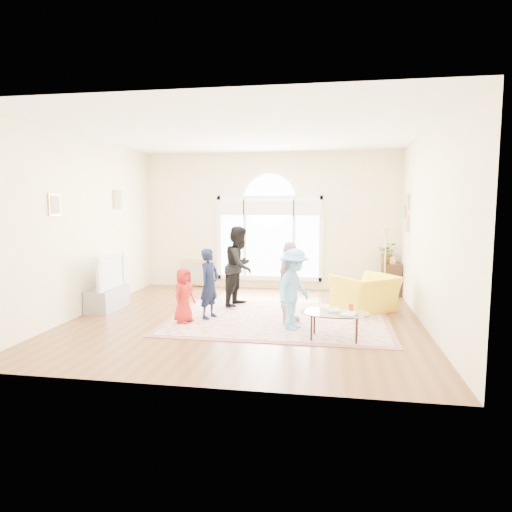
% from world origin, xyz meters
% --- Properties ---
extents(ground, '(6.00, 6.00, 0.00)m').
position_xyz_m(ground, '(0.00, 0.00, 0.00)').
color(ground, brown).
rests_on(ground, ground).
extents(room_shell, '(6.00, 6.00, 6.00)m').
position_xyz_m(room_shell, '(0.01, 2.83, 1.57)').
color(room_shell, beige).
rests_on(room_shell, ground).
extents(area_rug, '(3.60, 2.60, 0.02)m').
position_xyz_m(area_rug, '(0.57, 0.07, 0.01)').
color(area_rug, beige).
rests_on(area_rug, ground).
extents(rug_border, '(3.80, 2.80, 0.01)m').
position_xyz_m(rug_border, '(0.57, 0.07, 0.01)').
color(rug_border, '#985857').
rests_on(rug_border, ground).
extents(tv_console, '(0.45, 1.00, 0.42)m').
position_xyz_m(tv_console, '(-2.75, 0.30, 0.21)').
color(tv_console, gray).
rests_on(tv_console, ground).
extents(television, '(0.17, 1.09, 0.63)m').
position_xyz_m(television, '(-2.74, 0.30, 0.74)').
color(television, black).
rests_on(television, tv_console).
extents(coffee_table, '(1.06, 0.72, 0.54)m').
position_xyz_m(coffee_table, '(1.53, -0.96, 0.40)').
color(coffee_table, silver).
rests_on(coffee_table, ground).
extents(armchair, '(1.39, 1.38, 0.68)m').
position_xyz_m(armchair, '(2.11, 0.96, 0.34)').
color(armchair, yellow).
rests_on(armchair, ground).
extents(side_cabinet, '(0.40, 0.50, 0.70)m').
position_xyz_m(side_cabinet, '(2.78, 2.68, 0.35)').
color(side_cabinet, black).
rests_on(side_cabinet, ground).
extents(floor_lamp, '(0.28, 0.28, 1.51)m').
position_xyz_m(floor_lamp, '(2.56, 1.98, 1.28)').
color(floor_lamp, black).
rests_on(floor_lamp, ground).
extents(plant_pedestal, '(0.20, 0.20, 0.70)m').
position_xyz_m(plant_pedestal, '(2.70, 2.82, 0.35)').
color(plant_pedestal, white).
rests_on(plant_pedestal, ground).
extents(potted_plant, '(0.45, 0.40, 0.45)m').
position_xyz_m(potted_plant, '(2.70, 2.82, 0.93)').
color(potted_plant, '#33722D').
rests_on(potted_plant, plant_pedestal).
extents(leaning_picture, '(0.80, 0.14, 0.62)m').
position_xyz_m(leaning_picture, '(-1.78, 2.90, 0.00)').
color(leaning_picture, tan).
rests_on(leaning_picture, ground).
extents(child_red, '(0.44, 0.53, 0.93)m').
position_xyz_m(child_red, '(-0.98, -0.43, 0.48)').
color(child_red, red).
rests_on(child_red, area_rug).
extents(child_navy, '(0.43, 0.52, 1.23)m').
position_xyz_m(child_navy, '(-0.63, -0.07, 0.63)').
color(child_navy, '#101833').
rests_on(child_navy, area_rug).
extents(child_black, '(0.74, 0.87, 1.56)m').
position_xyz_m(child_black, '(-0.31, 1.00, 0.80)').
color(child_black, black).
rests_on(child_black, area_rug).
extents(child_pink, '(0.50, 0.85, 1.37)m').
position_xyz_m(child_pink, '(0.77, -0.14, 0.70)').
color(child_pink, '#DFA3AE').
rests_on(child_pink, area_rug).
extents(child_blue, '(0.78, 0.96, 1.29)m').
position_xyz_m(child_blue, '(0.88, -0.52, 0.67)').
color(child_blue, '#6BB5F1').
rests_on(child_blue, area_rug).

